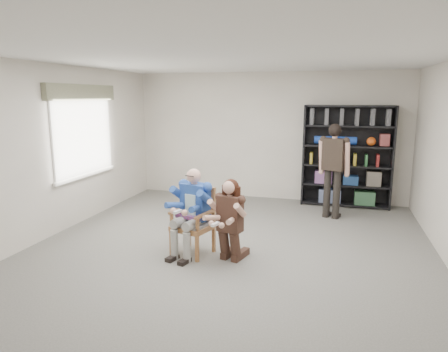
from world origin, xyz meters
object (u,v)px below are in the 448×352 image
(armchair, at_px, (193,222))
(standing_man, at_px, (333,172))
(seated_man, at_px, (192,212))
(bookshelf, at_px, (347,156))
(kneeling_woman, at_px, (229,221))

(armchair, xyz_separation_m, standing_man, (1.92, 2.38, 0.40))
(seated_man, height_order, bookshelf, bookshelf)
(armchair, distance_m, bookshelf, 4.05)
(kneeling_woman, bearing_deg, seated_man, -176.19)
(kneeling_woman, bearing_deg, standing_man, 77.28)
(armchair, relative_size, kneeling_woman, 0.84)
(bookshelf, bearing_deg, seated_man, -122.99)
(seated_man, bearing_deg, standing_man, 66.59)
(standing_man, bearing_deg, seated_man, -110.61)
(seated_man, height_order, standing_man, standing_man)
(armchair, bearing_deg, bookshelf, 72.50)
(armchair, relative_size, seated_man, 0.77)
(standing_man, bearing_deg, bookshelf, 93.38)
(bookshelf, bearing_deg, standing_man, -104.91)
(kneeling_woman, distance_m, standing_man, 2.86)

